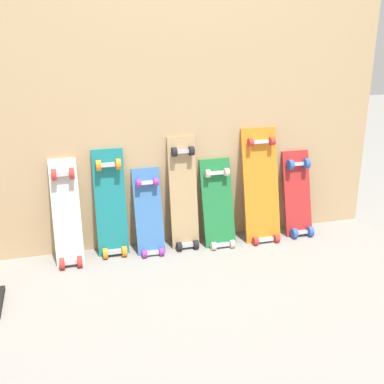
{
  "coord_description": "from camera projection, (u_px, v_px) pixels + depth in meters",
  "views": [
    {
      "loc": [
        -0.76,
        -2.74,
        1.32
      ],
      "look_at": [
        0.0,
        -0.07,
        0.37
      ],
      "focal_mm": 44.58,
      "sensor_mm": 36.0,
      "label": 1
    }
  ],
  "objects": [
    {
      "name": "skateboard_blue",
      "position": [
        149.0,
        217.0,
        2.93
      ],
      "size": [
        0.17,
        0.23,
        0.59
      ],
      "color": "#386BAD",
      "rests_on": "ground"
    },
    {
      "name": "skateboard_red",
      "position": [
        298.0,
        198.0,
        3.19
      ],
      "size": [
        0.19,
        0.22,
        0.62
      ],
      "color": "#B22626",
      "rests_on": "ground"
    },
    {
      "name": "plywood_wall_panel",
      "position": [
        186.0,
        114.0,
        2.92
      ],
      "size": [
        2.56,
        0.04,
        1.65
      ],
      "primitive_type": "cube",
      "color": "tan",
      "rests_on": "ground"
    },
    {
      "name": "skateboard_natural",
      "position": [
        184.0,
        198.0,
        2.98
      ],
      "size": [
        0.17,
        0.2,
        0.76
      ],
      "color": "tan",
      "rests_on": "ground"
    },
    {
      "name": "skateboard_white",
      "position": [
        67.0,
        218.0,
        2.78
      ],
      "size": [
        0.16,
        0.25,
        0.67
      ],
      "color": "silver",
      "rests_on": "ground"
    },
    {
      "name": "skateboard_green",
      "position": [
        218.0,
        209.0,
        3.03
      ],
      "size": [
        0.2,
        0.24,
        0.61
      ],
      "color": "#1E7238",
      "rests_on": "ground"
    },
    {
      "name": "skateboard_orange",
      "position": [
        261.0,
        191.0,
        3.08
      ],
      "size": [
        0.24,
        0.24,
        0.79
      ],
      "color": "orange",
      "rests_on": "ground"
    },
    {
      "name": "ground_plane",
      "position": [
        189.0,
        241.0,
        3.12
      ],
      "size": [
        12.0,
        12.0,
        0.0
      ],
      "primitive_type": "plane",
      "color": "gray"
    },
    {
      "name": "skateboard_teal",
      "position": [
        111.0,
        208.0,
        2.88
      ],
      "size": [
        0.19,
        0.18,
        0.71
      ],
      "color": "#197A7F",
      "rests_on": "ground"
    }
  ]
}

